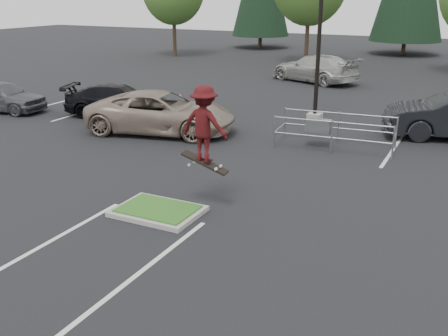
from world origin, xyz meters
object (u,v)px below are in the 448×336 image
at_px(cart_corral, 322,127).
at_px(skateboarder, 204,124).
at_px(car_l_tan, 160,113).
at_px(car_l_black, 117,100).
at_px(car_l_grey, 2,96).
at_px(car_far_silver, 316,68).
at_px(light_pole, 320,15).

distance_m(cart_corral, skateboarder, 7.21).
bearing_deg(skateboarder, car_l_tan, -46.59).
bearing_deg(car_l_black, car_l_tan, -135.50).
xyz_separation_m(skateboarder, car_l_grey, (-14.37, 6.00, -1.53)).
xyz_separation_m(cart_corral, car_far_silver, (-4.58, 14.04, 0.10)).
bearing_deg(car_l_tan, car_far_silver, -20.13).
relative_size(skateboarder, car_l_black, 0.46).
bearing_deg(cart_corral, car_l_tan, -176.97).
relative_size(light_pole, car_l_tan, 1.69).
bearing_deg(car_l_tan, cart_corral, -94.42).
distance_m(light_pole, car_l_black, 9.88).
bearing_deg(light_pole, skateboarder, -88.09).
relative_size(car_l_tan, car_l_grey, 1.38).
xyz_separation_m(light_pole, cart_corral, (1.52, -4.04, -3.80)).
height_order(skateboarder, car_far_silver, skateboarder).
height_order(car_l_grey, car_far_silver, car_far_silver).
relative_size(car_l_grey, car_far_silver, 0.73).
bearing_deg(light_pole, car_far_silver, 107.02).
distance_m(light_pole, car_l_tan, 7.99).
bearing_deg(skateboarder, cart_corral, -97.80).
relative_size(cart_corral, car_l_black, 0.88).
bearing_deg(car_far_silver, car_l_black, 0.33).
height_order(car_l_black, car_far_silver, car_far_silver).
relative_size(cart_corral, car_l_grey, 1.01).
relative_size(light_pole, skateboarder, 4.40).
relative_size(car_l_tan, car_far_silver, 1.02).
xyz_separation_m(light_pole, car_l_black, (-8.50, -3.25, -3.84)).
height_order(light_pole, cart_corral, light_pole).
distance_m(car_l_tan, car_far_silver, 15.12).
xyz_separation_m(car_l_black, car_l_grey, (-5.50, -1.75, 0.02)).
relative_size(light_pole, car_l_grey, 2.34).
relative_size(cart_corral, car_far_silver, 0.74).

